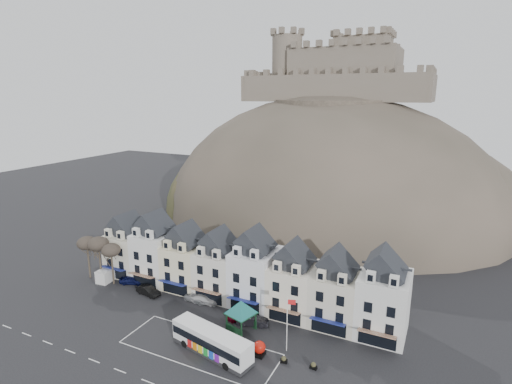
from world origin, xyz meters
TOP-DOWN VIEW (x-y plane):
  - ground at (0.00, 0.00)m, footprint 300.00×300.00m
  - coach_bay_markings at (2.00, 1.25)m, footprint 22.00×7.50m
  - townhouse_terrace at (0.15, 15.97)m, footprint 54.40×9.35m
  - castle_hill at (1.25, 68.95)m, footprint 100.00×76.00m
  - castle at (0.51, 75.93)m, footprint 50.20×22.20m
  - tree_left_far at (-29.00, 10.50)m, footprint 3.61×3.61m
  - tree_left_mid at (-26.00, 10.50)m, footprint 3.78×3.78m
  - tree_left_near at (-23.00, 10.50)m, footprint 3.43×3.43m
  - bus at (4.09, 1.05)m, footprint 12.67×5.34m
  - bus_shelter at (5.00, 7.75)m, footprint 7.10×7.10m
  - red_buoy at (10.00, 3.46)m, footprint 1.69×1.69m
  - flagpole at (12.98, 6.03)m, footprint 1.11×0.38m
  - white_van at (-25.14, 11.61)m, footprint 2.68×5.30m
  - planter_west at (13.51, 3.50)m, footprint 0.99×0.65m
  - planter_east at (17.34, 4.03)m, footprint 0.96×0.64m
  - car_navy at (-20.00, 12.00)m, footprint 4.80×3.28m
  - car_black at (-14.46, 10.01)m, footprint 4.92×2.35m
  - car_silver at (-5.60, 11.86)m, footprint 4.56×2.33m
  - car_white at (-4.18, 12.00)m, footprint 5.06×2.55m
  - car_maroon at (4.09, 9.50)m, footprint 4.46×2.22m
  - car_charcoal at (6.00, 9.50)m, footprint 5.07×3.07m

SIDE VIEW (x-z plane):
  - ground at x=0.00m, z-range 0.00..0.00m
  - coach_bay_markings at x=2.00m, z-range -0.01..0.01m
  - castle_hill at x=1.25m, z-range -33.89..34.11m
  - planter_east at x=17.34m, z-range -0.02..0.90m
  - planter_west at x=13.51m, z-range -0.02..0.91m
  - car_silver at x=-5.60m, z-range 0.00..1.26m
  - car_white at x=-4.18m, z-range 0.00..1.41m
  - car_maroon at x=4.09m, z-range 0.00..1.46m
  - car_navy at x=-20.00m, z-range 0.00..1.52m
  - car_black at x=-14.46m, z-range 0.00..1.56m
  - car_charcoal at x=6.00m, z-range 0.00..1.58m
  - red_buoy at x=10.00m, z-range 0.02..2.11m
  - white_van at x=-25.14m, z-range 0.00..2.34m
  - bus at x=4.09m, z-range 0.18..3.67m
  - bus_shelter at x=5.00m, z-range 1.30..5.99m
  - flagpole at x=12.98m, z-range 0.56..8.49m
  - townhouse_terrace at x=0.15m, z-range -0.60..11.20m
  - tree_left_near at x=-23.00m, z-range 2.64..10.47m
  - tree_left_far at x=-29.00m, z-range 2.78..11.02m
  - tree_left_mid at x=-26.00m, z-range 2.92..11.56m
  - castle at x=0.51m, z-range 29.19..51.19m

